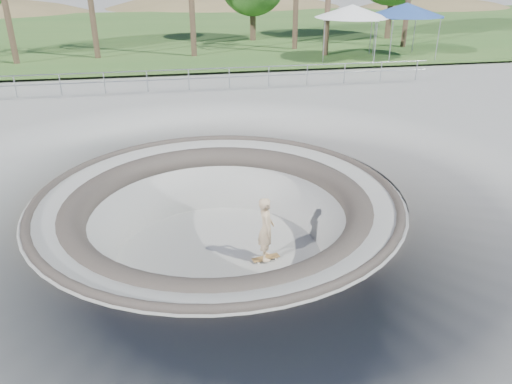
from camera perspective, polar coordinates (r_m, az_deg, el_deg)
ground at (r=14.04m, az=-4.41°, el=-0.47°), size 180.00×180.00×0.00m
skate_bowl at (r=14.92m, az=-4.18°, el=-6.82°), size 14.00×14.00×4.10m
grass_strip at (r=46.99m, az=-9.44°, el=17.69°), size 180.00×36.00×0.12m
distant_hills at (r=71.17m, az=-6.57°, el=14.39°), size 103.20×45.00×28.60m
safety_railing at (r=25.21m, az=-7.68°, el=12.65°), size 25.00×0.06×1.03m
skateboard at (r=14.60m, az=1.13°, el=-7.54°), size 0.85×0.40×0.08m
skater at (r=14.10m, az=1.16°, el=-4.21°), size 0.54×0.75×1.91m
canopy_white at (r=32.90m, az=10.93°, el=19.62°), size 5.98×5.98×3.25m
canopy_blue at (r=34.32m, az=16.82°, el=19.34°), size 6.53×6.53×3.30m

